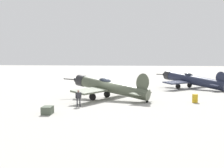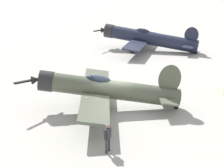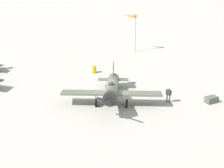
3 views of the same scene
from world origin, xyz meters
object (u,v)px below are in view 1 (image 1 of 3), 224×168
(airplane_mid_apron, at_px, (191,80))
(equipment_crate, at_px, (47,110))
(ground_crew_mechanic, at_px, (78,97))
(fuel_drum, at_px, (195,98))
(airplane_foreground, at_px, (108,87))

(airplane_mid_apron, distance_m, equipment_crate, 27.72)
(equipment_crate, bearing_deg, ground_crew_mechanic, -106.49)
(airplane_mid_apron, xyz_separation_m, fuel_drum, (0.35, 15.22, -0.95))
(airplane_foreground, distance_m, airplane_mid_apron, 17.82)
(ground_crew_mechanic, bearing_deg, airplane_foreground, -60.40)
(equipment_crate, relative_size, fuel_drum, 1.52)
(fuel_drum, bearing_deg, airplane_foreground, -2.25)
(airplane_foreground, relative_size, fuel_drum, 11.89)
(airplane_mid_apron, bearing_deg, equipment_crate, 97.79)
(airplane_mid_apron, height_order, ground_crew_mechanic, airplane_mid_apron)
(airplane_foreground, height_order, equipment_crate, airplane_foreground)
(airplane_foreground, bearing_deg, ground_crew_mechanic, 91.63)
(airplane_mid_apron, bearing_deg, airplane_foreground, 91.65)
(airplane_mid_apron, distance_m, fuel_drum, 15.26)
(airplane_foreground, relative_size, equipment_crate, 7.82)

